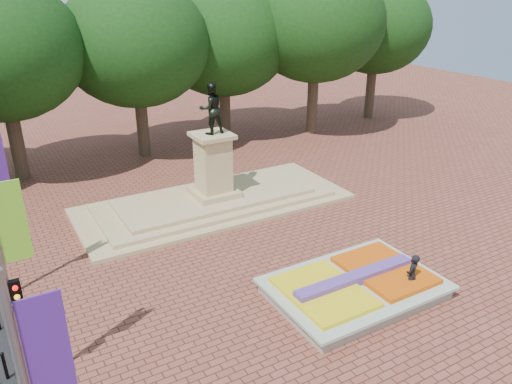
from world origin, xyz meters
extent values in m
plane|color=brown|center=(0.00, 0.00, 0.00)|extent=(90.00, 90.00, 0.00)
cube|color=gray|center=(1.00, -2.00, 0.23)|extent=(6.00, 4.00, 0.45)
cube|color=#B7C5B2|center=(1.00, -2.00, 0.50)|extent=(6.30, 4.30, 0.12)
cube|color=#F05F0D|center=(2.45, -2.00, 0.63)|extent=(2.60, 3.40, 0.22)
cube|color=yellow|center=(-0.45, -2.00, 0.62)|extent=(2.60, 3.40, 0.18)
cube|color=#523289|center=(1.00, -2.00, 0.72)|extent=(5.20, 0.55, 0.38)
cube|color=tan|center=(0.00, 8.00, 0.10)|extent=(14.00, 6.00, 0.20)
cube|color=tan|center=(0.00, 8.00, 0.30)|extent=(12.00, 5.00, 0.20)
cube|color=tan|center=(0.00, 8.00, 0.50)|extent=(10.00, 4.00, 0.20)
cube|color=tan|center=(0.00, 8.00, 0.75)|extent=(2.20, 2.20, 0.30)
cube|color=tan|center=(0.00, 8.00, 2.30)|extent=(1.50, 1.50, 2.80)
cube|color=tan|center=(0.00, 8.00, 3.80)|extent=(1.90, 1.90, 0.20)
imported|color=black|center=(0.00, 8.00, 5.15)|extent=(1.22, 0.95, 2.50)
cylinder|color=#35281D|center=(-8.00, 18.00, 2.00)|extent=(0.80, 0.80, 4.00)
ellipsoid|color=#10330E|center=(-8.00, 18.00, 6.69)|extent=(8.80, 8.80, 7.48)
cylinder|color=#35281D|center=(-1.00, 18.00, 2.00)|extent=(0.80, 0.80, 4.00)
ellipsoid|color=#10330E|center=(-1.00, 18.00, 6.69)|extent=(8.80, 8.80, 7.48)
cylinder|color=#35281D|center=(6.00, 18.00, 2.00)|extent=(0.80, 0.80, 4.00)
ellipsoid|color=#10330E|center=(6.00, 18.00, 6.69)|extent=(8.80, 8.80, 7.48)
cylinder|color=#35281D|center=(13.00, 18.00, 2.00)|extent=(0.80, 0.80, 4.00)
ellipsoid|color=#10330E|center=(13.00, 18.00, 6.69)|extent=(8.80, 8.80, 7.48)
cylinder|color=#35281D|center=(20.00, 18.00, 2.00)|extent=(0.80, 0.80, 4.00)
ellipsoid|color=#10330E|center=(20.00, 18.00, 6.69)|extent=(8.80, 8.80, 7.48)
cube|color=#4D2086|center=(-9.75, -6.50, 5.30)|extent=(0.70, 0.04, 2.20)
cylinder|color=slate|center=(-10.20, -1.00, 3.50)|extent=(0.16, 0.16, 7.00)
cube|color=#7CC427|center=(-9.75, -1.00, 5.30)|extent=(0.70, 0.04, 2.20)
cube|color=black|center=(-10.00, -1.00, 3.20)|extent=(0.28, 0.18, 0.90)
cylinder|color=black|center=(-10.70, -0.20, 0.45)|extent=(0.10, 0.10, 0.90)
sphere|color=black|center=(-10.70, -0.20, 0.92)|extent=(0.12, 0.12, 0.12)
imported|color=black|center=(2.81, -3.03, 0.85)|extent=(0.73, 0.62, 1.70)
camera|label=1|loc=(-10.04, -13.78, 10.87)|focal=35.00mm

